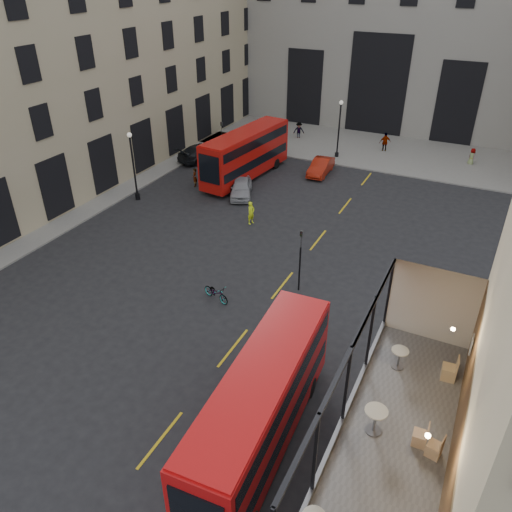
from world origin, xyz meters
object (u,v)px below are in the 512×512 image
at_px(street_lamp_a, 134,170).
at_px(pedestrian_a, 243,138).
at_px(street_lamp_b, 339,133).
at_px(cafe_chair_c, 420,438).
at_px(bus_far, 246,152).
at_px(pedestrian_d, 472,157).
at_px(traffic_light_far, 222,137).
at_px(cyclist, 251,213).
at_px(pedestrian_b, 299,131).
at_px(traffic_light_near, 300,253).
at_px(car_a, 241,188).
at_px(cafe_chair_b, 435,449).
at_px(car_b, 321,167).
at_px(cafe_table_mid, 375,417).
at_px(pedestrian_e, 195,177).
at_px(cafe_table_far, 399,356).
at_px(cafe_chair_d, 449,372).
at_px(pedestrian_c, 385,142).
at_px(bus_near, 262,403).
at_px(bicycle, 216,293).
at_px(car_c, 203,152).

xyz_separation_m(street_lamp_a, pedestrian_a, (1.51, 14.94, -1.50)).
relative_size(street_lamp_b, cafe_chair_c, 6.86).
bearing_deg(bus_far, pedestrian_d, 34.81).
height_order(traffic_light_far, cyclist, traffic_light_far).
bearing_deg(pedestrian_b, traffic_light_near, -92.17).
xyz_separation_m(car_a, cafe_chair_b, (17.61, -22.17, 4.15)).
xyz_separation_m(car_b, cafe_table_mid, (11.84, -29.26, 4.47)).
height_order(car_a, pedestrian_e, pedestrian_e).
height_order(car_a, car_b, car_a).
relative_size(pedestrian_b, pedestrian_d, 1.14).
height_order(traffic_light_near, car_b, traffic_light_near).
bearing_deg(cafe_table_far, cafe_chair_d, 6.70).
relative_size(pedestrian_e, cafe_chair_b, 2.00).
xyz_separation_m(pedestrian_b, cafe_table_mid, (17.26, -37.56, 4.26)).
bearing_deg(street_lamp_a, traffic_light_far, 78.69).
height_order(pedestrian_b, pedestrian_c, pedestrian_c).
distance_m(car_a, pedestrian_c, 17.21).
height_order(street_lamp_b, cafe_chair_d, cafe_chair_d).
height_order(cafe_table_far, cafe_chair_c, cafe_chair_c).
bearing_deg(pedestrian_c, pedestrian_d, 147.62).
height_order(pedestrian_c, cafe_chair_b, cafe_chair_b).
relative_size(bus_far, pedestrian_e, 6.78).
distance_m(bus_far, pedestrian_d, 20.77).
height_order(street_lamp_a, pedestrian_d, street_lamp_a).
relative_size(bus_near, bus_far, 0.95).
relative_size(street_lamp_a, bicycle, 2.92).
height_order(street_lamp_a, car_a, street_lamp_a).
bearing_deg(bus_near, street_lamp_b, 103.25).
bearing_deg(cafe_chair_b, bus_near, 164.81).
relative_size(cyclist, cafe_table_mid, 2.02).
bearing_deg(car_b, cyclist, -98.94).
bearing_deg(pedestrian_a, pedestrian_c, 18.40).
xyz_separation_m(street_lamp_a, car_c, (0.00, 9.93, -1.64)).
bearing_deg(street_lamp_a, bus_near, -41.29).
height_order(bus_near, pedestrian_b, bus_near).
bearing_deg(pedestrian_c, car_b, 34.25).
relative_size(car_c, cafe_chair_b, 6.78).
xyz_separation_m(bus_near, cafe_chair_d, (5.90, 1.59, 2.68)).
bearing_deg(cafe_chair_c, pedestrian_a, 124.69).
distance_m(traffic_light_far, car_c, 2.61).
bearing_deg(cyclist, traffic_light_near, -120.32).
xyz_separation_m(pedestrian_a, pedestrian_e, (1.11, -10.69, -0.14)).
bearing_deg(bicycle, bus_far, 38.85).
distance_m(bicycle, pedestrian_d, 30.30).
xyz_separation_m(street_lamp_a, cyclist, (9.84, 0.23, -1.56)).
bearing_deg(pedestrian_e, cafe_chair_d, 25.86).
distance_m(bus_far, cafe_chair_c, 31.66).
distance_m(street_lamp_a, car_c, 10.06).
xyz_separation_m(street_lamp_b, bicycle, (1.28, -24.91, -1.91)).
xyz_separation_m(pedestrian_e, cafe_chair_c, (21.53, -22.02, 4.07)).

